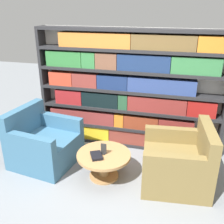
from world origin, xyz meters
TOP-DOWN VIEW (x-y plane):
  - ground_plane at (0.00, 0.00)m, footprint 14.00×14.00m
  - bookshelf at (-0.02, 1.32)m, footprint 3.10×0.30m
  - armchair_left at (-1.15, 0.40)m, footprint 1.00×1.00m
  - armchair_right at (0.91, 0.40)m, footprint 0.98×0.98m
  - coffee_table at (-0.12, 0.26)m, footprint 0.77×0.77m
  - table_sign at (-0.12, 0.26)m, footprint 0.08×0.06m
  - stray_book at (-0.20, 0.16)m, footprint 0.23×0.26m

SIDE VIEW (x-z plane):
  - ground_plane at x=0.00m, z-range 0.00..0.00m
  - coffee_table at x=-0.12m, z-range 0.08..0.47m
  - armchair_left at x=-1.15m, z-range -0.13..0.74m
  - armchair_right at x=0.91m, z-range -0.13..0.74m
  - stray_book at x=-0.20m, z-range 0.38..0.42m
  - table_sign at x=-0.12m, z-range 0.37..0.53m
  - bookshelf at x=-0.02m, z-range -0.01..1.99m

